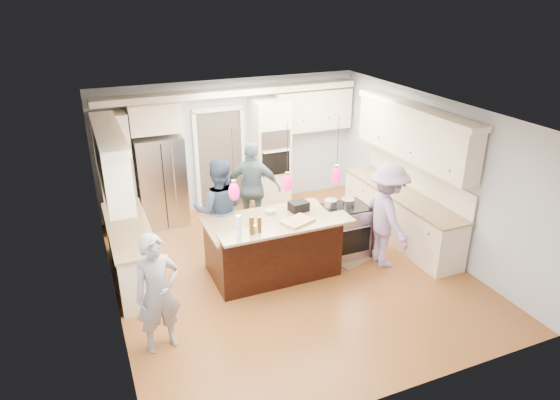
{
  "coord_description": "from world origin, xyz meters",
  "views": [
    {
      "loc": [
        -2.93,
        -6.59,
        4.42
      ],
      "look_at": [
        0.0,
        0.35,
        1.15
      ],
      "focal_mm": 32.0,
      "sensor_mm": 36.0,
      "label": 1
    }
  ],
  "objects_px": {
    "person_far_left": "(219,210)",
    "refrigerator": "(161,181)",
    "kitchen_island": "(273,246)",
    "person_bar_end": "(158,293)",
    "island_range": "(345,230)"
  },
  "relations": [
    {
      "from": "person_far_left",
      "to": "refrigerator",
      "type": "bearing_deg",
      "value": -52.87
    },
    {
      "from": "person_far_left",
      "to": "kitchen_island",
      "type": "bearing_deg",
      "value": 147.13
    },
    {
      "from": "person_bar_end",
      "to": "refrigerator",
      "type": "bearing_deg",
      "value": 69.05
    },
    {
      "from": "refrigerator",
      "to": "island_range",
      "type": "distance_m",
      "value": 3.71
    },
    {
      "from": "person_bar_end",
      "to": "person_far_left",
      "type": "xyz_separation_m",
      "value": [
        1.39,
        1.94,
        0.09
      ]
    },
    {
      "from": "kitchen_island",
      "to": "person_far_left",
      "type": "relative_size",
      "value": 1.15
    },
    {
      "from": "refrigerator",
      "to": "person_far_left",
      "type": "height_order",
      "value": "person_far_left"
    },
    {
      "from": "kitchen_island",
      "to": "island_range",
      "type": "height_order",
      "value": "kitchen_island"
    },
    {
      "from": "island_range",
      "to": "person_far_left",
      "type": "relative_size",
      "value": 0.51
    },
    {
      "from": "kitchen_island",
      "to": "person_bar_end",
      "type": "distance_m",
      "value": 2.37
    },
    {
      "from": "kitchen_island",
      "to": "person_far_left",
      "type": "xyz_separation_m",
      "value": [
        -0.65,
        0.78,
        0.43
      ]
    },
    {
      "from": "island_range",
      "to": "person_bar_end",
      "type": "xyz_separation_m",
      "value": [
        -3.45,
        -1.24,
        0.37
      ]
    },
    {
      "from": "island_range",
      "to": "person_far_left",
      "type": "height_order",
      "value": "person_far_left"
    },
    {
      "from": "kitchen_island",
      "to": "person_bar_end",
      "type": "bearing_deg",
      "value": -150.34
    },
    {
      "from": "refrigerator",
      "to": "person_bar_end",
      "type": "bearing_deg",
      "value": -101.21
    }
  ]
}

